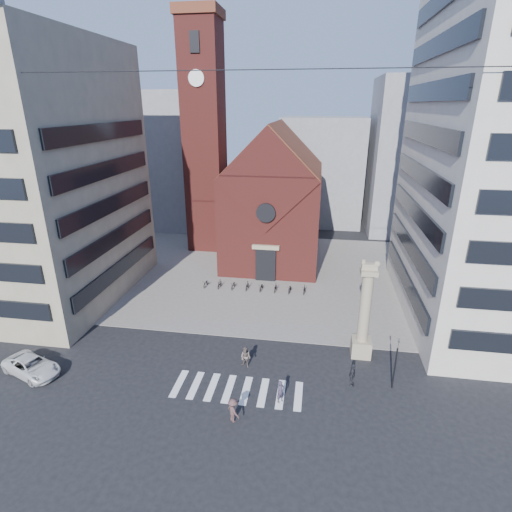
{
  "coord_description": "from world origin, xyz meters",
  "views": [
    {
      "loc": [
        5.7,
        -26.79,
        19.96
      ],
      "look_at": [
        0.23,
        8.0,
        6.54
      ],
      "focal_mm": 28.0,
      "sensor_mm": 36.0,
      "label": 1
    }
  ],
  "objects_px": {
    "lion_column": "(364,319)",
    "pedestrian_0": "(281,392)",
    "pedestrian_2": "(352,375)",
    "traffic_light": "(396,362)",
    "scooter_0": "(206,283)",
    "white_car": "(32,366)",
    "pedestrian_1": "(246,357)"
  },
  "relations": [
    {
      "from": "lion_column",
      "to": "white_car",
      "type": "relative_size",
      "value": 1.75
    },
    {
      "from": "white_car",
      "to": "traffic_light",
      "type": "bearing_deg",
      "value": -64.88
    },
    {
      "from": "pedestrian_1",
      "to": "pedestrian_2",
      "type": "distance_m",
      "value": 8.39
    },
    {
      "from": "white_car",
      "to": "pedestrian_1",
      "type": "distance_m",
      "value": 16.86
    },
    {
      "from": "lion_column",
      "to": "pedestrian_0",
      "type": "height_order",
      "value": "lion_column"
    },
    {
      "from": "white_car",
      "to": "pedestrian_0",
      "type": "relative_size",
      "value": 2.85
    },
    {
      "from": "lion_column",
      "to": "scooter_0",
      "type": "relative_size",
      "value": 5.55
    },
    {
      "from": "pedestrian_1",
      "to": "traffic_light",
      "type": "bearing_deg",
      "value": 15.01
    },
    {
      "from": "pedestrian_0",
      "to": "scooter_0",
      "type": "bearing_deg",
      "value": 76.12
    },
    {
      "from": "lion_column",
      "to": "pedestrian_0",
      "type": "relative_size",
      "value": 4.98
    },
    {
      "from": "white_car",
      "to": "scooter_0",
      "type": "relative_size",
      "value": 3.18
    },
    {
      "from": "pedestrian_2",
      "to": "scooter_0",
      "type": "height_order",
      "value": "pedestrian_2"
    },
    {
      "from": "lion_column",
      "to": "traffic_light",
      "type": "bearing_deg",
      "value": -63.54
    },
    {
      "from": "lion_column",
      "to": "pedestrian_1",
      "type": "xyz_separation_m",
      "value": [
        -9.34,
        -3.16,
        -2.56
      ]
    },
    {
      "from": "traffic_light",
      "to": "pedestrian_0",
      "type": "height_order",
      "value": "traffic_light"
    },
    {
      "from": "lion_column",
      "to": "traffic_light",
      "type": "relative_size",
      "value": 2.02
    },
    {
      "from": "lion_column",
      "to": "pedestrian_1",
      "type": "distance_m",
      "value": 10.18
    },
    {
      "from": "pedestrian_0",
      "to": "scooter_0",
      "type": "height_order",
      "value": "pedestrian_0"
    },
    {
      "from": "pedestrian_1",
      "to": "pedestrian_2",
      "type": "height_order",
      "value": "pedestrian_2"
    },
    {
      "from": "pedestrian_0",
      "to": "lion_column",
      "type": "bearing_deg",
      "value": 3.45
    },
    {
      "from": "pedestrian_2",
      "to": "traffic_light",
      "type": "bearing_deg",
      "value": -78.81
    },
    {
      "from": "pedestrian_0",
      "to": "pedestrian_2",
      "type": "distance_m",
      "value": 5.78
    },
    {
      "from": "white_car",
      "to": "pedestrian_2",
      "type": "distance_m",
      "value": 24.95
    },
    {
      "from": "lion_column",
      "to": "white_car",
      "type": "bearing_deg",
      "value": -165.6
    },
    {
      "from": "lion_column",
      "to": "pedestrian_2",
      "type": "bearing_deg",
      "value": -103.66
    },
    {
      "from": "white_car",
      "to": "pedestrian_0",
      "type": "xyz_separation_m",
      "value": [
        19.67,
        -0.15,
        0.18
      ]
    },
    {
      "from": "pedestrian_0",
      "to": "traffic_light",
      "type": "bearing_deg",
      "value": -25.46
    },
    {
      "from": "traffic_light",
      "to": "pedestrian_2",
      "type": "relative_size",
      "value": 2.28
    },
    {
      "from": "traffic_light",
      "to": "white_car",
      "type": "bearing_deg",
      "value": -174.59
    },
    {
      "from": "pedestrian_1",
      "to": "scooter_0",
      "type": "xyz_separation_m",
      "value": [
        -7.3,
        14.2,
        -0.44
      ]
    },
    {
      "from": "lion_column",
      "to": "white_car",
      "type": "distance_m",
      "value": 26.81
    },
    {
      "from": "pedestrian_0",
      "to": "pedestrian_1",
      "type": "bearing_deg",
      "value": 86.91
    }
  ]
}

